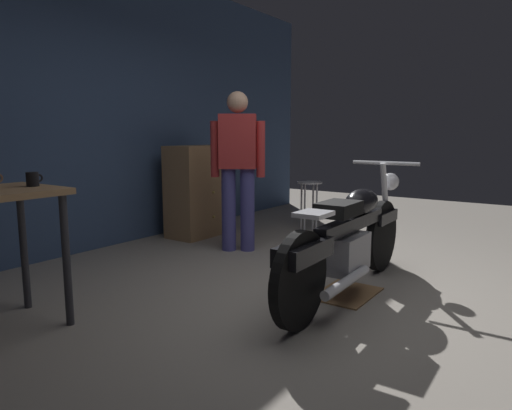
{
  "coord_description": "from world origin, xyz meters",
  "views": [
    {
      "loc": [
        -3.01,
        -1.47,
        1.23
      ],
      "look_at": [
        0.06,
        0.7,
        0.65
      ],
      "focal_mm": 32.05,
      "sensor_mm": 36.0,
      "label": 1
    }
  ],
  "objects_px": {
    "person_standing": "(238,164)",
    "motorcycle": "(350,237)",
    "shop_stool": "(309,193)",
    "wooden_dresser": "(199,191)",
    "mug_black_matte": "(33,179)"
  },
  "relations": [
    {
      "from": "person_standing",
      "to": "motorcycle",
      "type": "bearing_deg",
      "value": 126.6
    },
    {
      "from": "motorcycle",
      "to": "shop_stool",
      "type": "height_order",
      "value": "motorcycle"
    },
    {
      "from": "person_standing",
      "to": "wooden_dresser",
      "type": "distance_m",
      "value": 0.99
    },
    {
      "from": "shop_stool",
      "to": "wooden_dresser",
      "type": "distance_m",
      "value": 1.39
    },
    {
      "from": "mug_black_matte",
      "to": "motorcycle",
      "type": "bearing_deg",
      "value": -41.74
    },
    {
      "from": "wooden_dresser",
      "to": "mug_black_matte",
      "type": "xyz_separation_m",
      "value": [
        -2.57,
        -0.9,
        0.4
      ]
    },
    {
      "from": "motorcycle",
      "to": "mug_black_matte",
      "type": "distance_m",
      "value": 2.27
    },
    {
      "from": "wooden_dresser",
      "to": "mug_black_matte",
      "type": "distance_m",
      "value": 2.75
    },
    {
      "from": "motorcycle",
      "to": "shop_stool",
      "type": "distance_m",
      "value": 2.33
    },
    {
      "from": "wooden_dresser",
      "to": "shop_stool",
      "type": "bearing_deg",
      "value": -45.85
    },
    {
      "from": "person_standing",
      "to": "wooden_dresser",
      "type": "xyz_separation_m",
      "value": [
        0.33,
        0.85,
        -0.38
      ]
    },
    {
      "from": "motorcycle",
      "to": "wooden_dresser",
      "type": "relative_size",
      "value": 1.99
    },
    {
      "from": "motorcycle",
      "to": "wooden_dresser",
      "type": "bearing_deg",
      "value": 67.81
    },
    {
      "from": "motorcycle",
      "to": "person_standing",
      "type": "bearing_deg",
      "value": 67.9
    },
    {
      "from": "wooden_dresser",
      "to": "motorcycle",
      "type": "bearing_deg",
      "value": -111.02
    }
  ]
}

